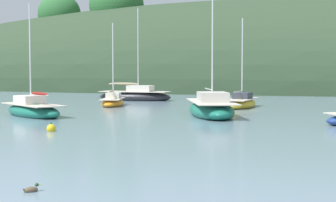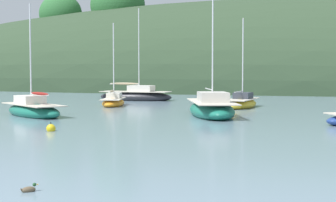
{
  "view_description": "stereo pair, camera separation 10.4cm",
  "coord_description": "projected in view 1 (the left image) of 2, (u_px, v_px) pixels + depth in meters",
  "views": [
    {
      "loc": [
        8.36,
        -7.67,
        2.89
      ],
      "look_at": [
        0.0,
        20.0,
        1.2
      ],
      "focal_mm": 55.75,
      "sensor_mm": 36.0,
      "label": 1
    },
    {
      "loc": [
        8.46,
        -7.64,
        2.89
      ],
      "look_at": [
        0.0,
        20.0,
        1.2
      ],
      "focal_mm": 55.75,
      "sensor_mm": 36.0,
      "label": 2
    }
  ],
  "objects": [
    {
      "name": "sailboat_teal_outer",
      "position": [
        113.0,
        102.0,
        42.84
      ],
      "size": [
        2.87,
        5.22,
        6.97
      ],
      "color": "orange",
      "rests_on": "ground"
    },
    {
      "name": "sailboat_orange_cutter",
      "position": [
        211.0,
        109.0,
        33.18
      ],
      "size": [
        5.23,
        8.27,
        9.39
      ],
      "color": "#196B56",
      "rests_on": "ground"
    },
    {
      "name": "sailboat_white_near",
      "position": [
        135.0,
        96.0,
        50.52
      ],
      "size": [
        7.31,
        2.52,
        9.12
      ],
      "color": "#232328",
      "rests_on": "ground"
    },
    {
      "name": "sailboat_black_sloop",
      "position": [
        241.0,
        103.0,
        40.81
      ],
      "size": [
        2.44,
        5.75,
        7.18
      ],
      "color": "gold",
      "rests_on": "ground"
    },
    {
      "name": "sailboat_blue_center",
      "position": [
        33.0,
        110.0,
        33.17
      ],
      "size": [
        6.41,
        5.44,
        7.38
      ],
      "color": "#196B56",
      "rests_on": "ground"
    },
    {
      "name": "far_shoreline_hill",
      "position": [
        265.0,
        89.0,
        77.31
      ],
      "size": [
        150.0,
        36.0,
        30.5
      ],
      "color": "#2D422B",
      "rests_on": "ground"
    },
    {
      "name": "duck_lead",
      "position": [
        31.0,
        190.0,
        12.43
      ],
      "size": [
        0.36,
        0.37,
        0.24
      ],
      "color": "brown",
      "rests_on": "ground"
    },
    {
      "name": "mooring_buoy_inner",
      "position": [
        51.0,
        129.0,
        24.86
      ],
      "size": [
        0.44,
        0.44,
        0.54
      ],
      "color": "yellow",
      "rests_on": "ground"
    }
  ]
}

